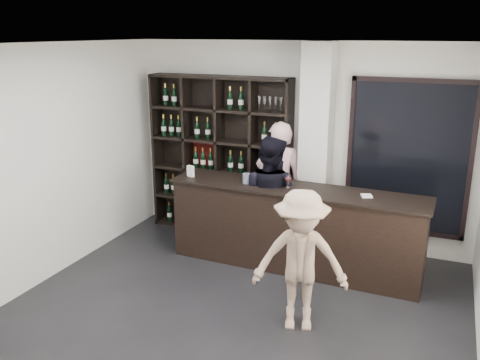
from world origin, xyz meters
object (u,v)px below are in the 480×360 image
at_px(tasting_counter, 294,228).
at_px(taster_pink, 279,184).
at_px(customer, 300,261).
at_px(wine_shelf, 220,156).
at_px(taster_black, 269,200).

xyz_separation_m(tasting_counter, taster_pink, (-0.44, 0.65, 0.36)).
bearing_deg(taster_pink, customer, 99.19).
relative_size(wine_shelf, tasting_counter, 0.72).
bearing_deg(taster_pink, tasting_counter, 108.84).
distance_m(wine_shelf, customer, 2.91).
distance_m(taster_black, customer, 1.68).
bearing_deg(wine_shelf, taster_pink, -9.37).
bearing_deg(tasting_counter, wine_shelf, 152.01).
xyz_separation_m(wine_shelf, taster_pink, (1.00, -0.17, -0.29)).
relative_size(wine_shelf, taster_pink, 1.31).
distance_m(tasting_counter, customer, 1.44).
relative_size(tasting_counter, taster_pink, 1.83).
relative_size(wine_shelf, customer, 1.58).
relative_size(tasting_counter, customer, 2.20).
distance_m(tasting_counter, taster_black, 0.51).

